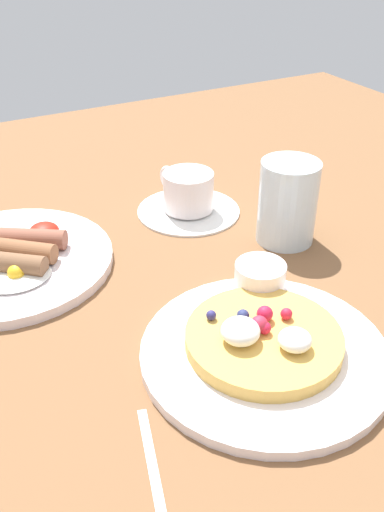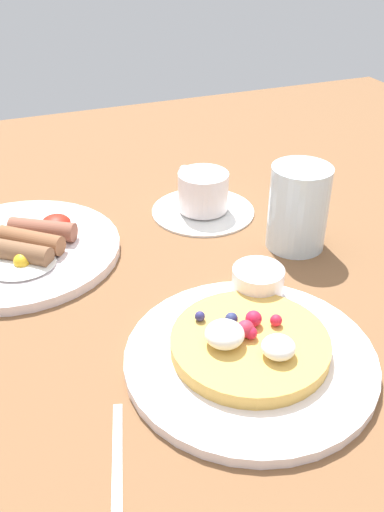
{
  "view_description": "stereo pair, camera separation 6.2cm",
  "coord_description": "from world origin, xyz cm",
  "px_view_note": "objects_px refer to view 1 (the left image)",
  "views": [
    {
      "loc": [
        -20.91,
        -48.63,
        38.37
      ],
      "look_at": [
        4.5,
        -1.16,
        4.0
      ],
      "focal_mm": 39.48,
      "sensor_mm": 36.0,
      "label": 1
    },
    {
      "loc": [
        -15.27,
        -51.25,
        38.37
      ],
      "look_at": [
        4.5,
        -1.16,
        4.0
      ],
      "focal_mm": 39.48,
      "sensor_mm": 36.0,
      "label": 2
    }
  ],
  "objects_px": {
    "syrup_ramekin": "(260,277)",
    "coffee_cup": "(188,190)",
    "coffee_saucer": "(188,210)",
    "pancake_plate": "(264,353)",
    "water_glass": "(288,202)",
    "breakfast_plate": "(8,262)"
  },
  "relations": [
    {
      "from": "pancake_plate",
      "to": "syrup_ramekin",
      "type": "xyz_separation_m",
      "value": [
        0.05,
        0.09,
        0.02
      ]
    },
    {
      "from": "syrup_ramekin",
      "to": "coffee_saucer",
      "type": "xyz_separation_m",
      "value": [
        0.03,
        0.22,
        -0.02
      ]
    },
    {
      "from": "water_glass",
      "to": "coffee_saucer",
      "type": "bearing_deg",
      "value": 120.95
    },
    {
      "from": "pancake_plate",
      "to": "coffee_saucer",
      "type": "distance_m",
      "value": 0.32
    },
    {
      "from": "syrup_ramekin",
      "to": "water_glass",
      "type": "distance_m",
      "value": 0.14
    },
    {
      "from": "pancake_plate",
      "to": "syrup_ramekin",
      "type": "bearing_deg",
      "value": 59.33
    },
    {
      "from": "water_glass",
      "to": "breakfast_plate",
      "type": "bearing_deg",
      "value": 162.46
    },
    {
      "from": "pancake_plate",
      "to": "coffee_cup",
      "type": "distance_m",
      "value": 0.32
    },
    {
      "from": "pancake_plate",
      "to": "breakfast_plate",
      "type": "distance_m",
      "value": 0.34
    },
    {
      "from": "breakfast_plate",
      "to": "coffee_saucer",
      "type": "xyz_separation_m",
      "value": [
        0.26,
        0.02,
        -0.0
      ]
    },
    {
      "from": "pancake_plate",
      "to": "breakfast_plate",
      "type": "bearing_deg",
      "value": 122.95
    },
    {
      "from": "syrup_ramekin",
      "to": "coffee_cup",
      "type": "distance_m",
      "value": 0.22
    },
    {
      "from": "breakfast_plate",
      "to": "water_glass",
      "type": "bearing_deg",
      "value": -17.54
    },
    {
      "from": "syrup_ramekin",
      "to": "water_glass",
      "type": "relative_size",
      "value": 0.52
    },
    {
      "from": "pancake_plate",
      "to": "coffee_saucer",
      "type": "height_order",
      "value": "pancake_plate"
    },
    {
      "from": "coffee_saucer",
      "to": "coffee_cup",
      "type": "xyz_separation_m",
      "value": [
        -0.0,
        0.0,
        0.03
      ]
    },
    {
      "from": "water_glass",
      "to": "pancake_plate",
      "type": "bearing_deg",
      "value": -130.75
    },
    {
      "from": "syrup_ramekin",
      "to": "breakfast_plate",
      "type": "xyz_separation_m",
      "value": [
        -0.24,
        0.2,
        -0.02
      ]
    },
    {
      "from": "breakfast_plate",
      "to": "coffee_cup",
      "type": "height_order",
      "value": "coffee_cup"
    },
    {
      "from": "syrup_ramekin",
      "to": "coffee_cup",
      "type": "relative_size",
      "value": 0.57
    },
    {
      "from": "pancake_plate",
      "to": "syrup_ramekin",
      "type": "distance_m",
      "value": 0.1
    },
    {
      "from": "syrup_ramekin",
      "to": "breakfast_plate",
      "type": "relative_size",
      "value": 0.22
    }
  ]
}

